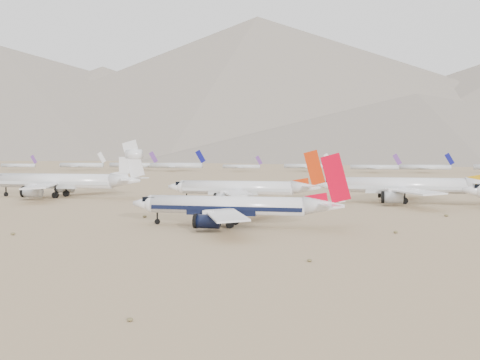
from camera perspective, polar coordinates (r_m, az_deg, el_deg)
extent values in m
plane|color=#957956|center=(103.41, 2.67, -5.42)|extent=(7000.00, 7000.00, 0.00)
cylinder|color=white|center=(108.74, -1.44, -2.71)|extent=(31.73, 3.75, 3.75)
cube|color=black|center=(108.79, -1.44, -2.95)|extent=(31.09, 3.81, 0.84)
sphere|color=white|center=(113.43, -9.27, -2.51)|extent=(3.75, 3.75, 3.75)
cube|color=black|center=(113.54, -9.54, -1.98)|extent=(2.63, 2.44, 0.94)
cone|color=white|center=(105.96, 8.95, -2.74)|extent=(7.93, 3.75, 3.75)
cube|color=white|center=(97.48, -1.54, -3.76)|extent=(12.25, 19.31, 0.59)
cube|color=white|center=(102.22, 9.71, -2.69)|extent=(5.04, 6.59, 0.23)
cylinder|color=black|center=(101.93, -3.42, -4.42)|extent=(4.41, 2.70, 2.70)
cube|color=white|center=(119.13, 0.94, -2.53)|extent=(12.25, 19.31, 0.59)
cube|color=white|center=(109.47, 9.85, -2.32)|extent=(5.04, 6.59, 0.23)
cylinder|color=black|center=(116.94, -1.40, -3.46)|extent=(4.41, 2.70, 2.70)
cube|color=red|center=(105.47, 10.17, 0.20)|extent=(6.01, 0.30, 9.91)
cylinder|color=black|center=(113.51, -8.81, -4.41)|extent=(1.13, 0.47, 1.13)
cylinder|color=black|center=(106.32, -1.07, -4.75)|extent=(1.58, 0.94, 1.58)
cylinder|color=black|center=(111.40, -0.46, -4.40)|extent=(1.58, 0.94, 1.58)
cube|color=black|center=(156.43, 24.18, -0.57)|extent=(3.00, 2.78, 1.07)
cylinder|color=white|center=(165.38, 16.54, -0.54)|extent=(37.82, 4.60, 4.60)
cube|color=silver|center=(165.41, 16.54, -0.74)|extent=(37.06, 4.66, 1.03)
sphere|color=white|center=(164.91, 9.98, -0.47)|extent=(4.60, 4.60, 4.60)
cube|color=black|center=(164.86, 9.75, -0.03)|extent=(3.22, 2.99, 1.15)
cube|color=white|center=(152.47, 18.04, -1.15)|extent=(14.61, 23.02, 0.71)
cylinder|color=silver|center=(156.11, 16.04, -1.79)|extent=(5.25, 3.31, 3.31)
cube|color=white|center=(178.94, 17.12, -0.54)|extent=(14.61, 23.02, 0.71)
cylinder|color=silver|center=(174.73, 15.59, -1.29)|extent=(5.25, 3.31, 3.31)
cylinder|color=black|center=(165.21, 10.36, -2.06)|extent=(1.38, 0.57, 1.38)
cylinder|color=black|center=(162.64, 17.17, -2.13)|extent=(1.93, 1.15, 1.93)
cylinder|color=black|center=(169.02, 16.96, -1.94)|extent=(1.93, 1.15, 1.93)
cylinder|color=white|center=(157.45, -0.34, -0.82)|extent=(32.99, 4.03, 4.03)
cube|color=silver|center=(157.49, -0.34, -1.00)|extent=(32.33, 4.09, 0.91)
sphere|color=white|center=(161.74, -6.06, -0.74)|extent=(4.03, 4.03, 4.03)
cube|color=black|center=(161.86, -6.27, -0.34)|extent=(2.82, 2.62, 1.01)
cone|color=white|center=(154.43, 7.07, -0.81)|extent=(8.25, 4.03, 4.03)
cube|color=white|center=(145.62, -0.33, -1.41)|extent=(12.74, 20.08, 0.62)
cube|color=white|center=(150.48, 7.56, -0.72)|extent=(5.24, 6.85, 0.24)
cylinder|color=silver|center=(150.11, -1.69, -1.98)|extent=(4.58, 2.90, 2.90)
cube|color=white|center=(168.39, 1.34, -0.81)|extent=(12.74, 20.08, 0.62)
cube|color=white|center=(158.07, 7.77, -0.54)|extent=(5.24, 6.85, 0.24)
cylinder|color=silver|center=(165.99, -0.36, -1.50)|extent=(4.58, 2.90, 2.90)
cube|color=red|center=(153.98, 7.94, 1.31)|extent=(6.25, 0.32, 10.30)
cylinder|color=black|center=(161.74, -5.72, -2.17)|extent=(1.21, 0.50, 1.21)
cylinder|color=black|center=(154.72, -0.06, -2.30)|extent=(1.69, 1.01, 1.69)
cylinder|color=black|center=(160.22, 0.35, -2.11)|extent=(1.69, 1.01, 1.69)
cylinder|color=white|center=(188.52, -19.03, -0.08)|extent=(40.23, 4.82, 4.82)
cube|color=silver|center=(188.55, -19.03, -0.26)|extent=(39.43, 4.89, 1.08)
sphere|color=white|center=(199.59, -24.00, -0.01)|extent=(4.82, 4.82, 4.82)
cube|color=black|center=(199.95, -24.17, 0.37)|extent=(3.37, 3.13, 1.20)
cone|color=white|center=(177.03, -12.11, -0.05)|extent=(10.06, 4.82, 4.82)
cube|color=white|center=(174.91, -20.53, -0.61)|extent=(15.54, 24.49, 0.75)
cube|color=white|center=(171.98, -12.14, 0.06)|extent=(6.39, 8.35, 0.29)
cylinder|color=silver|center=(181.48, -21.23, -1.19)|extent=(5.59, 3.47, 3.47)
cube|color=white|center=(199.33, -16.18, -0.12)|extent=(15.54, 24.49, 0.75)
cube|color=white|center=(180.47, -10.95, 0.21)|extent=(6.39, 8.35, 0.29)
cylinder|color=silver|center=(198.36, -18.10, -0.79)|extent=(5.59, 3.47, 3.47)
cube|color=white|center=(175.69, -11.30, 2.20)|extent=(7.63, 0.39, 12.56)
cylinder|color=white|center=(175.56, -11.22, 2.71)|extent=(5.03, 3.12, 3.12)
cylinder|color=black|center=(199.17, -23.69, -1.40)|extent=(1.45, 0.60, 1.45)
cylinder|color=black|center=(185.06, -19.10, -1.54)|extent=(2.02, 1.20, 2.02)
cylinder|color=black|center=(190.85, -18.06, -1.39)|extent=(2.02, 1.20, 2.02)
cylinder|color=silver|center=(483.33, -22.57, 1.44)|extent=(30.84, 3.05, 3.05)
cube|color=#64368B|center=(475.18, -21.14, 2.07)|extent=(6.14, 0.30, 7.73)
cube|color=silver|center=(476.78, -23.11, 1.36)|extent=(8.12, 14.20, 0.30)
cube|color=silver|center=(489.94, -22.04, 1.42)|extent=(8.12, 14.20, 0.30)
cylinder|color=silver|center=(460.59, -16.54, 1.53)|extent=(38.23, 3.78, 3.78)
cube|color=white|center=(452.21, -14.54, 2.34)|extent=(7.61, 0.38, 9.59)
cube|color=silver|center=(451.93, -17.13, 1.42)|extent=(10.07, 17.60, 0.38)
cube|color=silver|center=(469.33, -15.96, 1.49)|extent=(10.07, 17.60, 0.38)
cylinder|color=silver|center=(450.87, -11.41, 1.57)|extent=(39.42, 3.90, 3.90)
cube|color=#64368B|center=(443.76, -9.22, 2.42)|extent=(7.85, 0.39, 9.89)
cube|color=silver|center=(441.53, -11.94, 1.46)|extent=(10.39, 18.15, 0.39)
cube|color=silver|center=(460.27, -10.91, 1.53)|extent=(10.39, 18.15, 0.39)
cylinder|color=silver|center=(427.17, -6.83, 1.55)|extent=(42.76, 4.23, 4.23)
cube|color=navy|center=(421.04, -4.24, 2.52)|extent=(8.52, 0.42, 10.73)
cube|color=silver|center=(416.72, -7.32, 1.43)|extent=(11.27, 19.69, 0.42)
cube|color=silver|center=(437.69, -6.37, 1.51)|extent=(11.27, 19.69, 0.42)
cylinder|color=silver|center=(417.34, 0.14, 1.45)|extent=(29.64, 2.93, 2.93)
cube|color=#64368B|center=(414.63, 2.03, 2.13)|extent=(5.90, 0.29, 7.43)
cube|color=silver|center=(409.85, -0.07, 1.36)|extent=(7.81, 13.64, 0.29)
cube|color=silver|center=(424.86, 0.35, 1.42)|extent=(7.81, 13.64, 0.29)
cylinder|color=silver|center=(421.22, 7.11, 1.48)|extent=(35.09, 3.47, 3.47)
cube|color=white|center=(420.07, 9.36, 2.26)|extent=(6.99, 0.35, 8.80)
cube|color=silver|center=(412.19, 7.00, 1.38)|extent=(9.24, 16.15, 0.35)
cube|color=silver|center=(430.28, 7.21, 1.44)|extent=(9.24, 16.15, 0.35)
cylinder|color=silver|center=(402.59, 14.12, 1.34)|extent=(34.35, 3.39, 3.39)
cube|color=#64368B|center=(403.43, 16.42, 2.13)|extent=(6.84, 0.34, 8.62)
cube|color=silver|center=(393.72, 14.17, 1.23)|extent=(9.05, 15.81, 0.34)
cube|color=silver|center=(411.48, 14.07, 1.30)|extent=(9.05, 15.81, 0.34)
cylinder|color=silver|center=(410.31, 19.11, 1.30)|extent=(35.85, 3.54, 3.54)
cube|color=navy|center=(412.66, 21.45, 2.10)|extent=(7.14, 0.35, 8.99)
cube|color=silver|center=(401.12, 19.27, 1.19)|extent=(9.45, 16.50, 0.35)
cube|color=silver|center=(419.53, 18.95, 1.27)|extent=(9.45, 16.50, 0.35)
cone|color=slate|center=(2255.35, -24.14, 7.70)|extent=(3024.00, 3024.00, 420.00)
cone|color=slate|center=(1855.65, -14.39, 7.07)|extent=(1800.00, 1800.00, 300.00)
cone|color=slate|center=(1831.95, 1.85, 9.89)|extent=(2444.00, 2444.00, 470.00)
cone|color=slate|center=(1595.08, 18.57, 6.61)|extent=(1824.00, 1824.00, 240.00)
cone|color=slate|center=(1398.75, -19.00, 4.16)|extent=(855.00, 855.00, 95.00)
cone|color=slate|center=(1209.66, 18.27, 5.45)|extent=(1260.00, 1260.00, 140.00)
ellipsoid|color=brown|center=(106.21, -23.06, -5.29)|extent=(0.84, 0.84, 0.46)
ellipsoid|color=brown|center=(125.36, -10.13, -3.84)|extent=(0.98, 0.98, 0.54)
ellipsoid|color=brown|center=(50.31, -11.65, -14.36)|extent=(0.56, 0.56, 0.31)
ellipsoid|color=brown|center=(75.00, 7.42, -8.50)|extent=(0.70, 0.70, 0.39)
ellipsoid|color=brown|center=(103.98, 16.27, -5.35)|extent=(0.84, 0.84, 0.46)
ellipsoid|color=brown|center=(134.50, 21.15, -3.53)|extent=(0.98, 0.98, 0.54)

